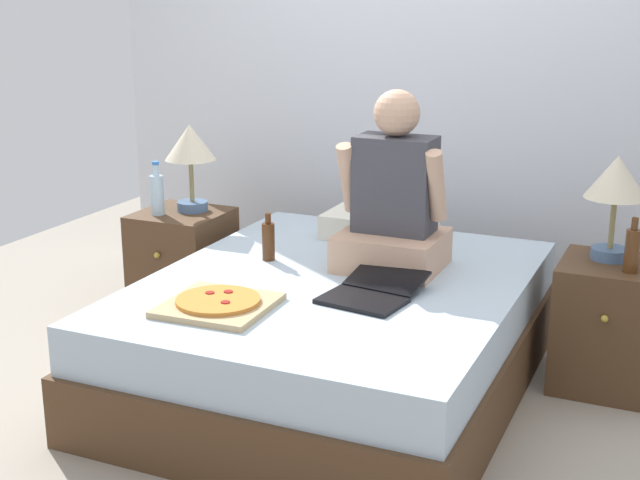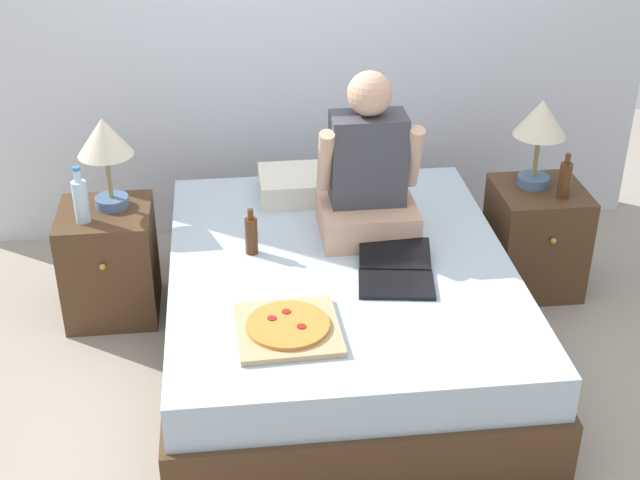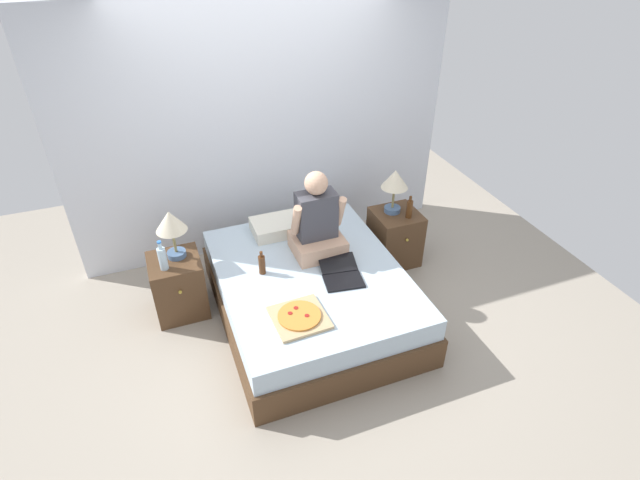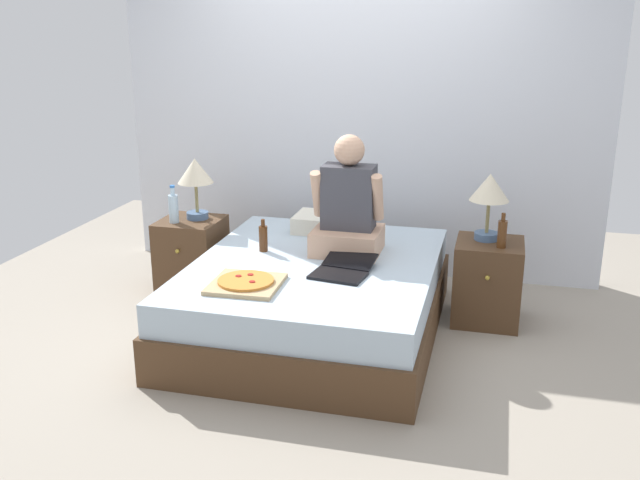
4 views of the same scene
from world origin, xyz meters
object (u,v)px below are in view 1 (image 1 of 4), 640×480
(lamp_on_right_nightstand, at_px, (616,185))
(lamp_on_left_nightstand, at_px, (190,149))
(beer_bottle_on_bed, at_px, (268,240))
(person_seated, at_px, (394,204))
(pizza_box, at_px, (218,304))
(bed, at_px, (336,333))
(nightstand_right, at_px, (609,325))
(water_bottle, at_px, (157,193))
(laptop, at_px, (370,293))
(beer_bottle, at_px, (632,250))
(nightstand_left, at_px, (183,264))

(lamp_on_right_nightstand, bearing_deg, lamp_on_left_nightstand, 180.00)
(lamp_on_right_nightstand, relative_size, beer_bottle_on_bed, 2.05)
(person_seated, bearing_deg, pizza_box, -119.26)
(bed, bearing_deg, nightstand_right, 23.79)
(water_bottle, bearing_deg, bed, -18.40)
(bed, height_order, laptop, laptop)
(laptop, bearing_deg, beer_bottle_on_bed, 154.27)
(nightstand_right, relative_size, beer_bottle_on_bed, 2.54)
(lamp_on_right_nightstand, relative_size, laptop, 0.99)
(water_bottle, height_order, beer_bottle_on_bed, water_bottle)
(beer_bottle, distance_m, laptop, 1.09)
(person_seated, distance_m, laptop, 0.51)
(lamp_on_left_nightstand, height_order, beer_bottle_on_bed, lamp_on_left_nightstand)
(beer_bottle, relative_size, pizza_box, 0.56)
(nightstand_left, bearing_deg, water_bottle, -131.65)
(pizza_box, bearing_deg, nightstand_left, 128.89)
(nightstand_right, xyz_separation_m, pizza_box, (-1.36, -0.99, 0.23))
(bed, height_order, lamp_on_left_nightstand, lamp_on_left_nightstand)
(bed, bearing_deg, person_seated, 58.98)
(lamp_on_left_nightstand, relative_size, lamp_on_right_nightstand, 1.00)
(nightstand_left, relative_size, beer_bottle_on_bed, 2.54)
(beer_bottle_on_bed, bearing_deg, person_seated, 14.03)
(bed, relative_size, water_bottle, 7.01)
(person_seated, height_order, pizza_box, person_seated)
(beer_bottle, relative_size, laptop, 0.50)
(bed, xyz_separation_m, nightstand_left, (-1.08, 0.48, 0.04))
(nightstand_left, xyz_separation_m, beer_bottle_on_bed, (0.69, -0.35, 0.30))
(beer_bottle, distance_m, person_seated, 1.00)
(pizza_box, bearing_deg, laptop, 35.24)
(bed, bearing_deg, water_bottle, 161.60)
(lamp_on_left_nightstand, distance_m, lamp_on_right_nightstand, 2.09)
(water_bottle, bearing_deg, beer_bottle, -0.25)
(nightstand_right, xyz_separation_m, person_seated, (-0.92, -0.21, 0.50))
(nightstand_right, height_order, person_seated, person_seated)
(water_bottle, bearing_deg, lamp_on_left_nightstand, 49.40)
(nightstand_right, bearing_deg, laptop, -143.32)
(person_seated, height_order, laptop, person_seated)
(beer_bottle_on_bed, bearing_deg, nightstand_right, 13.42)
(nightstand_right, xyz_separation_m, beer_bottle, (0.07, -0.10, 0.38))
(bed, distance_m, person_seated, 0.62)
(nightstand_left, distance_m, water_bottle, 0.41)
(beer_bottle_on_bed, bearing_deg, beer_bottle, 9.24)
(lamp_on_left_nightstand, xyz_separation_m, beer_bottle_on_bed, (0.65, -0.40, -0.31))
(lamp_on_left_nightstand, height_order, nightstand_right, lamp_on_left_nightstand)
(bed, xyz_separation_m, lamp_on_left_nightstand, (-1.04, 0.53, 0.65))
(beer_bottle, bearing_deg, lamp_on_left_nightstand, 176.07)
(lamp_on_right_nightstand, xyz_separation_m, beer_bottle_on_bed, (-1.44, -0.40, -0.31))
(person_seated, relative_size, pizza_box, 1.88)
(bed, relative_size, pizza_box, 4.67)
(beer_bottle_on_bed, bearing_deg, lamp_on_right_nightstand, 15.56)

